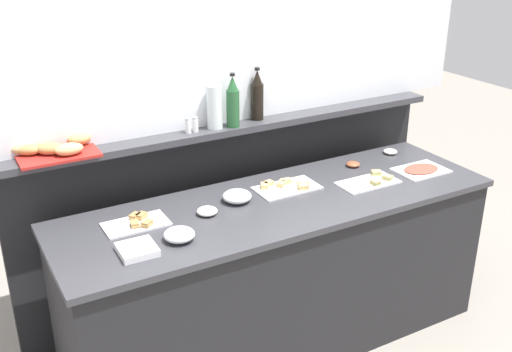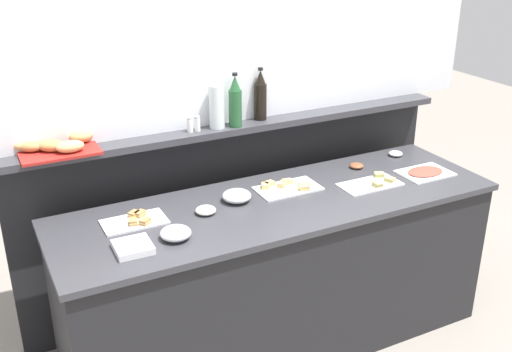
{
  "view_description": "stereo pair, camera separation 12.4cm",
  "coord_description": "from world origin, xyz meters",
  "px_view_note": "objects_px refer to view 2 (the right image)",
  "views": [
    {
      "loc": [
        -1.58,
        -2.55,
        2.37
      ],
      "look_at": [
        -0.1,
        0.1,
        1.06
      ],
      "focal_mm": 42.6,
      "sensor_mm": 36.0,
      "label": 1
    },
    {
      "loc": [
        -1.47,
        -2.61,
        2.37
      ],
      "look_at": [
        -0.1,
        0.1,
        1.06
      ],
      "focal_mm": 42.6,
      "sensor_mm": 36.0,
      "label": 2
    }
  ],
  "objects_px": {
    "condiment_bowl_red": "(206,210)",
    "pepper_shaker": "(197,124)",
    "bread_basket": "(53,145)",
    "glass_bowl_large": "(237,196)",
    "sandwich_platter_rear": "(373,183)",
    "salt_shaker": "(190,125)",
    "water_carafe": "(217,107)",
    "condiment_bowl_teal": "(396,154)",
    "napkin_stack": "(133,247)",
    "wine_bottle_green": "(235,103)",
    "condiment_bowl_cream": "(356,166)",
    "cold_cuts_platter": "(425,172)",
    "glass_bowl_medium": "(176,234)",
    "wine_bottle_dark": "(260,96)",
    "sandwich_platter_side": "(287,187)",
    "sandwich_platter_front": "(135,221)"
  },
  "relations": [
    {
      "from": "condiment_bowl_red",
      "to": "pepper_shaker",
      "type": "height_order",
      "value": "pepper_shaker"
    },
    {
      "from": "bread_basket",
      "to": "glass_bowl_large",
      "type": "bearing_deg",
      "value": -24.7
    },
    {
      "from": "sandwich_platter_rear",
      "to": "condiment_bowl_red",
      "type": "xyz_separation_m",
      "value": [
        -1.0,
        0.1,
        0.01
      ]
    },
    {
      "from": "salt_shaker",
      "to": "water_carafe",
      "type": "bearing_deg",
      "value": 0.0
    },
    {
      "from": "condiment_bowl_teal",
      "to": "napkin_stack",
      "type": "height_order",
      "value": "napkin_stack"
    },
    {
      "from": "wine_bottle_green",
      "to": "condiment_bowl_red",
      "type": "bearing_deg",
      "value": -131.84
    },
    {
      "from": "salt_shaker",
      "to": "condiment_bowl_teal",
      "type": "bearing_deg",
      "value": -9.58
    },
    {
      "from": "glass_bowl_large",
      "to": "salt_shaker",
      "type": "height_order",
      "value": "salt_shaker"
    },
    {
      "from": "condiment_bowl_cream",
      "to": "cold_cuts_platter",
      "type": "bearing_deg",
      "value": -40.05
    },
    {
      "from": "condiment_bowl_red",
      "to": "salt_shaker",
      "type": "bearing_deg",
      "value": 77.55
    },
    {
      "from": "condiment_bowl_cream",
      "to": "salt_shaker",
      "type": "height_order",
      "value": "salt_shaker"
    },
    {
      "from": "condiment_bowl_red",
      "to": "condiment_bowl_teal",
      "type": "height_order",
      "value": "condiment_bowl_red"
    },
    {
      "from": "glass_bowl_medium",
      "to": "wine_bottle_dark",
      "type": "distance_m",
      "value": 1.1
    },
    {
      "from": "sandwich_platter_rear",
      "to": "glass_bowl_large",
      "type": "height_order",
      "value": "glass_bowl_large"
    },
    {
      "from": "water_carafe",
      "to": "condiment_bowl_cream",
      "type": "bearing_deg",
      "value": -19.03
    },
    {
      "from": "condiment_bowl_teal",
      "to": "wine_bottle_dark",
      "type": "relative_size",
      "value": 0.28
    },
    {
      "from": "napkin_stack",
      "to": "sandwich_platter_side",
      "type": "bearing_deg",
      "value": 15.71
    },
    {
      "from": "sandwich_platter_rear",
      "to": "condiment_bowl_teal",
      "type": "bearing_deg",
      "value": 36.62
    },
    {
      "from": "condiment_bowl_teal",
      "to": "pepper_shaker",
      "type": "height_order",
      "value": "pepper_shaker"
    },
    {
      "from": "sandwich_platter_front",
      "to": "condiment_bowl_red",
      "type": "xyz_separation_m",
      "value": [
        0.36,
        -0.07,
        0.01
      ]
    },
    {
      "from": "glass_bowl_medium",
      "to": "wine_bottle_dark",
      "type": "bearing_deg",
      "value": 39.28
    },
    {
      "from": "condiment_bowl_teal",
      "to": "bread_basket",
      "type": "height_order",
      "value": "bread_basket"
    },
    {
      "from": "condiment_bowl_teal",
      "to": "pepper_shaker",
      "type": "bearing_deg",
      "value": 170.09
    },
    {
      "from": "cold_cuts_platter",
      "to": "wine_bottle_dark",
      "type": "bearing_deg",
      "value": 145.29
    },
    {
      "from": "wine_bottle_dark",
      "to": "bread_basket",
      "type": "xyz_separation_m",
      "value": [
        -1.22,
        -0.0,
        -0.11
      ]
    },
    {
      "from": "cold_cuts_platter",
      "to": "condiment_bowl_red",
      "type": "height_order",
      "value": "condiment_bowl_red"
    },
    {
      "from": "cold_cuts_platter",
      "to": "condiment_bowl_teal",
      "type": "height_order",
      "value": "condiment_bowl_teal"
    },
    {
      "from": "sandwich_platter_side",
      "to": "condiment_bowl_red",
      "type": "bearing_deg",
      "value": -171.8
    },
    {
      "from": "wine_bottle_dark",
      "to": "glass_bowl_large",
      "type": "bearing_deg",
      "value": -131.13
    },
    {
      "from": "glass_bowl_medium",
      "to": "napkin_stack",
      "type": "distance_m",
      "value": 0.22
    },
    {
      "from": "glass_bowl_large",
      "to": "wine_bottle_green",
      "type": "relative_size",
      "value": 0.51
    },
    {
      "from": "glass_bowl_large",
      "to": "condiment_bowl_cream",
      "type": "height_order",
      "value": "glass_bowl_large"
    },
    {
      "from": "condiment_bowl_teal",
      "to": "water_carafe",
      "type": "xyz_separation_m",
      "value": [
        -1.15,
        0.22,
        0.41
      ]
    },
    {
      "from": "sandwich_platter_rear",
      "to": "pepper_shaker",
      "type": "height_order",
      "value": "pepper_shaker"
    },
    {
      "from": "glass_bowl_large",
      "to": "wine_bottle_dark",
      "type": "bearing_deg",
      "value": 48.87
    },
    {
      "from": "glass_bowl_medium",
      "to": "wine_bottle_green",
      "type": "relative_size",
      "value": 0.48
    },
    {
      "from": "glass_bowl_large",
      "to": "pepper_shaker",
      "type": "xyz_separation_m",
      "value": [
        -0.07,
        0.37,
        0.32
      ]
    },
    {
      "from": "sandwich_platter_front",
      "to": "condiment_bowl_red",
      "type": "height_order",
      "value": "condiment_bowl_red"
    },
    {
      "from": "condiment_bowl_cream",
      "to": "napkin_stack",
      "type": "relative_size",
      "value": 0.51
    },
    {
      "from": "sandwich_platter_side",
      "to": "sandwich_platter_rear",
      "type": "distance_m",
      "value": 0.5
    },
    {
      "from": "glass_bowl_medium",
      "to": "napkin_stack",
      "type": "relative_size",
      "value": 0.89
    },
    {
      "from": "condiment_bowl_teal",
      "to": "cold_cuts_platter",
      "type": "bearing_deg",
      "value": -95.81
    },
    {
      "from": "condiment_bowl_cream",
      "to": "bread_basket",
      "type": "relative_size",
      "value": 0.2
    },
    {
      "from": "sandwich_platter_side",
      "to": "wine_bottle_green",
      "type": "distance_m",
      "value": 0.57
    },
    {
      "from": "bread_basket",
      "to": "salt_shaker",
      "type": "bearing_deg",
      "value": -1.86
    },
    {
      "from": "glass_bowl_large",
      "to": "condiment_bowl_cream",
      "type": "relative_size",
      "value": 1.85
    },
    {
      "from": "napkin_stack",
      "to": "salt_shaker",
      "type": "xyz_separation_m",
      "value": [
        0.54,
        0.63,
        0.33
      ]
    },
    {
      "from": "condiment_bowl_red",
      "to": "condiment_bowl_teal",
      "type": "bearing_deg",
      "value": 8.48
    },
    {
      "from": "salt_shaker",
      "to": "sandwich_platter_front",
      "type": "bearing_deg",
      "value": -141.03
    },
    {
      "from": "sandwich_platter_side",
      "to": "glass_bowl_large",
      "type": "bearing_deg",
      "value": -177.36
    }
  ]
}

